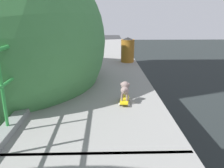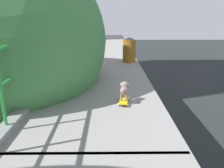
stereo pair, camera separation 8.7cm
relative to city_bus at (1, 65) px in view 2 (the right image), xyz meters
name	(u,v)px [view 2 (the right image)]	position (x,y,z in m)	size (l,w,h in m)	color
city_bus	(1,65)	(0.00, 0.00, 0.00)	(2.71, 11.70, 3.35)	beige
toy_skateboard	(124,100)	(10.80, -17.59, 3.21)	(0.24, 0.50, 0.08)	gold
small_dog	(124,88)	(10.81, -17.56, 3.43)	(0.20, 0.35, 0.33)	gray
litter_bin	(129,49)	(11.22, -13.71, 3.59)	(0.47, 0.47, 0.86)	#955D1D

